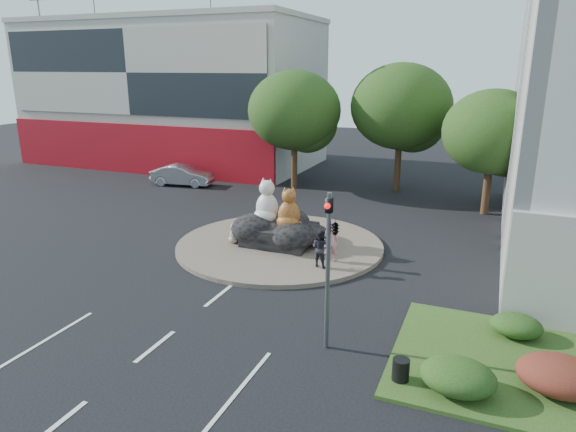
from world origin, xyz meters
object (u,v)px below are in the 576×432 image
object	(u,v)px
cat_white	(267,201)
pedestrian_pink	(331,241)
pedestrian_dark	(320,248)
litter_bin	(401,369)
kitten_calico	(234,232)
parked_car	(182,175)
kitten_white	(323,246)
cat_tabby	(289,208)

from	to	relation	value
cat_white	pedestrian_pink	distance (m)	4.20
cat_white	pedestrian_dark	size ratio (longest dim) A/B	1.34
litter_bin	cat_white	bearing A→B (deg)	131.76
cat_white	litter_bin	distance (m)	12.52
kitten_calico	parked_car	xyz separation A→B (m)	(-9.85, 10.39, 0.03)
pedestrian_dark	kitten_white	bearing A→B (deg)	-62.15
cat_white	pedestrian_dark	distance (m)	4.39
cat_white	litter_bin	world-z (taller)	cat_white
kitten_white	pedestrian_pink	size ratio (longest dim) A/B	0.40
kitten_white	pedestrian_pink	distance (m)	1.04
kitten_white	parked_car	xyz separation A→B (m)	(-14.38, 10.29, 0.18)
cat_white	kitten_white	size ratio (longest dim) A/B	3.00
parked_car	pedestrian_dark	bearing A→B (deg)	-138.02
cat_tabby	parked_car	world-z (taller)	cat_tabby
kitten_calico	pedestrian_pink	distance (m)	5.15
cat_tabby	kitten_white	bearing A→B (deg)	-37.66
cat_tabby	pedestrian_pink	size ratio (longest dim) A/B	1.08
kitten_white	litter_bin	size ratio (longest dim) A/B	1.18
kitten_calico	pedestrian_pink	bearing A→B (deg)	30.20
kitten_white	parked_car	distance (m)	17.68
kitten_calico	pedestrian_dark	bearing A→B (deg)	20.94
cat_white	litter_bin	xyz separation A→B (m)	(8.25, -9.24, -1.78)
pedestrian_pink	pedestrian_dark	distance (m)	0.83
litter_bin	kitten_calico	bearing A→B (deg)	139.19
kitten_calico	cat_white	bearing A→B (deg)	72.04
cat_white	litter_bin	size ratio (longest dim) A/B	3.55
pedestrian_pink	pedestrian_dark	bearing A→B (deg)	51.55
pedestrian_pink	kitten_white	bearing A→B (deg)	-72.53
cat_tabby	kitten_calico	world-z (taller)	cat_tabby
cat_white	kitten_white	world-z (taller)	cat_white
pedestrian_dark	cat_white	bearing A→B (deg)	-18.86
pedestrian_pink	litter_bin	bearing A→B (deg)	97.12
pedestrian_dark	litter_bin	bearing A→B (deg)	138.59
parked_car	kitten_calico	bearing A→B (deg)	-145.98
cat_tabby	kitten_white	size ratio (longest dim) A/B	2.70
litter_bin	kitten_white	bearing A→B (deg)	121.12
pedestrian_pink	pedestrian_dark	size ratio (longest dim) A/B	1.11
cat_white	pedestrian_dark	xyz separation A→B (m)	(3.54, -2.32, -1.18)
kitten_white	pedestrian_pink	xyz separation A→B (m)	(0.57, -0.67, 0.56)
parked_car	cat_tabby	bearing A→B (deg)	-137.68
parked_car	pedestrian_pink	bearing A→B (deg)	-135.68
cat_tabby	parked_car	bearing A→B (deg)	117.01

